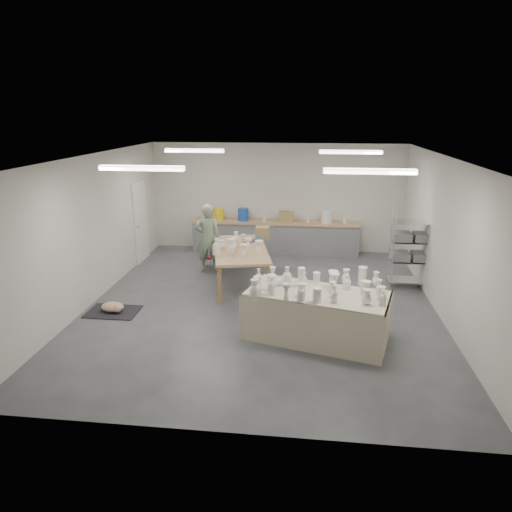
# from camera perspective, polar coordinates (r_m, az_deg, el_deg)

# --- Properties ---
(room) EXTENTS (8.00, 8.02, 3.00)m
(room) POSITION_cam_1_polar(r_m,az_deg,el_deg) (8.98, 0.14, 6.34)
(room) COLOR #424449
(room) RESTS_ON ground
(back_counter) EXTENTS (4.60, 0.60, 1.24)m
(back_counter) POSITION_cam_1_polar(r_m,az_deg,el_deg) (12.81, 2.37, 2.55)
(back_counter) COLOR tan
(back_counter) RESTS_ON ground
(wire_shelf) EXTENTS (0.88, 0.48, 1.80)m
(wire_shelf) POSITION_cam_1_polar(r_m,az_deg,el_deg) (10.72, 18.81, 1.00)
(wire_shelf) COLOR silver
(wire_shelf) RESTS_ON ground
(drying_table) EXTENTS (2.64, 1.76, 1.22)m
(drying_table) POSITION_cam_1_polar(r_m,az_deg,el_deg) (8.05, 7.51, -7.14)
(drying_table) COLOR olive
(drying_table) RESTS_ON ground
(work_table) EXTENTS (1.61, 2.50, 1.23)m
(work_table) POSITION_cam_1_polar(r_m,az_deg,el_deg) (10.32, -1.82, 1.01)
(work_table) COLOR tan
(work_table) RESTS_ON ground
(rug) EXTENTS (1.00, 0.70, 0.02)m
(rug) POSITION_cam_1_polar(r_m,az_deg,el_deg) (9.57, -17.43, -6.65)
(rug) COLOR black
(rug) RESTS_ON ground
(cat) EXTENTS (0.50, 0.38, 0.19)m
(cat) POSITION_cam_1_polar(r_m,az_deg,el_deg) (9.51, -17.41, -6.10)
(cat) COLOR white
(cat) RESTS_ON rug
(potter) EXTENTS (0.69, 0.53, 1.70)m
(potter) POSITION_cam_1_polar(r_m,az_deg,el_deg) (11.23, -6.04, 2.23)
(potter) COLOR gray
(potter) RESTS_ON ground
(red_stool) EXTENTS (0.37, 0.37, 0.30)m
(red_stool) POSITION_cam_1_polar(r_m,az_deg,el_deg) (11.65, -5.67, -0.21)
(red_stool) COLOR #A61724
(red_stool) RESTS_ON ground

